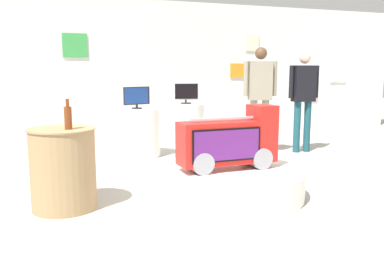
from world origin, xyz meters
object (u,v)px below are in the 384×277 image
at_px(bottle_on_side_table, 68,117).
at_px(display_pedestal_left_rear, 186,124).
at_px(display_pedestal_center_rear, 137,133).
at_px(tv_on_center_rear, 137,97).
at_px(main_display_pedestal, 227,182).
at_px(novelty_firetruck_tv, 229,143).
at_px(shopper_browsing_rear, 260,92).
at_px(tv_on_left_rear, 186,93).
at_px(side_table_round, 63,168).
at_px(shopper_browsing_near_truck, 303,94).

bearing_deg(bottle_on_side_table, display_pedestal_left_rear, 53.78).
distance_m(display_pedestal_center_rear, tv_on_center_rear, 0.60).
xyz_separation_m(main_display_pedestal, bottle_on_side_table, (-1.71, 0.07, 0.81)).
bearing_deg(main_display_pedestal, bottle_on_side_table, 177.52).
distance_m(main_display_pedestal, bottle_on_side_table, 1.90).
distance_m(tv_on_center_rear, bottle_on_side_table, 2.79).
relative_size(novelty_firetruck_tv, shopper_browsing_rear, 0.63).
bearing_deg(bottle_on_side_table, main_display_pedestal, -2.48).
bearing_deg(novelty_firetruck_tv, tv_on_center_rear, 100.73).
distance_m(tv_on_left_rear, display_pedestal_center_rear, 1.46).
height_order(tv_on_left_rear, tv_on_center_rear, tv_on_left_rear).
bearing_deg(tv_on_left_rear, display_pedestal_left_rear, 102.81).
bearing_deg(main_display_pedestal, side_table_round, 174.43).
height_order(novelty_firetruck_tv, display_pedestal_center_rear, novelty_firetruck_tv).
height_order(main_display_pedestal, display_pedestal_left_rear, display_pedestal_left_rear).
distance_m(novelty_firetruck_tv, side_table_round, 1.82).
height_order(main_display_pedestal, side_table_round, side_table_round).
distance_m(tv_on_left_rear, shopper_browsing_near_truck, 2.16).
relative_size(tv_on_left_rear, shopper_browsing_near_truck, 0.27).
xyz_separation_m(display_pedestal_left_rear, bottle_on_side_table, (-2.36, -3.22, 0.57)).
bearing_deg(tv_on_center_rear, side_table_round, -118.79).
bearing_deg(tv_on_center_rear, bottle_on_side_table, -116.61).
distance_m(novelty_firetruck_tv, shopper_browsing_near_truck, 3.07).
distance_m(tv_on_left_rear, side_table_round, 3.99).
bearing_deg(display_pedestal_center_rear, side_table_round, -118.78).
bearing_deg(shopper_browsing_near_truck, main_display_pedestal, -140.22).
height_order(novelty_firetruck_tv, display_pedestal_left_rear, novelty_firetruck_tv).
bearing_deg(main_display_pedestal, tv_on_center_rear, 100.29).
distance_m(main_display_pedestal, shopper_browsing_rear, 2.68).
bearing_deg(tv_on_center_rear, novelty_firetruck_tv, -79.27).
bearing_deg(display_pedestal_left_rear, display_pedestal_center_rear, -146.78).
xyz_separation_m(novelty_firetruck_tv, shopper_browsing_near_truck, (2.32, 1.96, 0.41)).
height_order(novelty_firetruck_tv, shopper_browsing_rear, shopper_browsing_rear).
bearing_deg(bottle_on_side_table, shopper_browsing_rear, 30.86).
bearing_deg(tv_on_left_rear, side_table_round, -127.89).
xyz_separation_m(side_table_round, bottle_on_side_table, (0.07, -0.10, 0.54)).
xyz_separation_m(shopper_browsing_near_truck, shopper_browsing_rear, (-0.82, 0.05, 0.04)).
height_order(main_display_pedestal, display_pedestal_center_rear, display_pedestal_center_rear).
xyz_separation_m(tv_on_center_rear, shopper_browsing_rear, (1.99, -0.56, 0.07)).
bearing_deg(bottle_on_side_table, side_table_round, 123.65).
bearing_deg(display_pedestal_left_rear, main_display_pedestal, -101.10).
relative_size(main_display_pedestal, display_pedestal_center_rear, 2.19).
bearing_deg(side_table_round, display_pedestal_left_rear, 52.15).
bearing_deg(tv_on_left_rear, tv_on_center_rear, -146.83).
height_order(display_pedestal_center_rear, shopper_browsing_rear, shopper_browsing_rear).
height_order(novelty_firetruck_tv, shopper_browsing_near_truck, shopper_browsing_near_truck).
bearing_deg(tv_on_left_rear, shopper_browsing_near_truck, -38.30).
bearing_deg(tv_on_center_rear, tv_on_left_rear, 33.17).
distance_m(display_pedestal_center_rear, bottle_on_side_table, 2.85).
xyz_separation_m(main_display_pedestal, display_pedestal_center_rear, (-0.46, 2.57, 0.24)).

